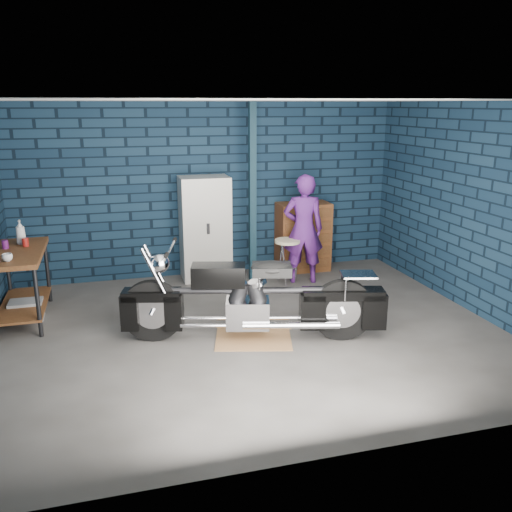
{
  "coord_description": "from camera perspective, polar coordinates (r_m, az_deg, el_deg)",
  "views": [
    {
      "loc": [
        -1.55,
        -5.86,
        2.67
      ],
      "look_at": [
        0.15,
        0.3,
        0.86
      ],
      "focal_mm": 38.0,
      "sensor_mm": 36.0,
      "label": 1
    }
  ],
  "objects": [
    {
      "name": "room_walls",
      "position": [
        6.64,
        -1.86,
        9.15
      ],
      "size": [
        6.02,
        5.01,
        2.71
      ],
      "color": "#102235",
      "rests_on": "ground"
    },
    {
      "name": "shop_stool",
      "position": [
        8.23,
        3.29,
        -0.63
      ],
      "size": [
        0.41,
        0.41,
        0.7
      ],
      "primitive_type": null,
      "rotation": [
        0.0,
        0.0,
        -0.09
      ],
      "color": "beige",
      "rests_on": "ground"
    },
    {
      "name": "tool_chest",
      "position": [
        8.89,
        5.01,
        2.0
      ],
      "size": [
        0.84,
        0.47,
        1.12
      ],
      "primitive_type": "cube",
      "color": "brown",
      "rests_on": "ground"
    },
    {
      "name": "locker",
      "position": [
        8.42,
        -5.37,
        2.9
      ],
      "size": [
        0.75,
        0.53,
        1.6
      ],
      "primitive_type": "cube",
      "color": "beige",
      "rests_on": "ground"
    },
    {
      "name": "person",
      "position": [
        8.24,
        5.0,
        2.84
      ],
      "size": [
        0.68,
        0.53,
        1.67
      ],
      "primitive_type": "imported",
      "rotation": [
        0.0,
        0.0,
        2.91
      ],
      "color": "#582078",
      "rests_on": "ground"
    },
    {
      "name": "support_post",
      "position": [
        8.19,
        -0.37,
        6.51
      ],
      "size": [
        0.1,
        0.1,
        2.7
      ],
      "primitive_type": "cube",
      "color": "#102632",
      "rests_on": "ground"
    },
    {
      "name": "cup_a",
      "position": [
        6.87,
        -24.71,
        -0.14
      ],
      "size": [
        0.13,
        0.13,
        0.09
      ],
      "primitive_type": "imported",
      "rotation": [
        0.0,
        0.0,
        0.12
      ],
      "color": "beige",
      "rests_on": "workbench"
    },
    {
      "name": "mug_red",
      "position": [
        7.5,
        -23.11,
        1.34
      ],
      "size": [
        0.1,
        0.1,
        0.11
      ],
      "primitive_type": "cylinder",
      "rotation": [
        0.0,
        0.0,
        0.31
      ],
      "color": "maroon",
      "rests_on": "workbench"
    },
    {
      "name": "mug_purple",
      "position": [
        7.48,
        -24.9,
        1.11
      ],
      "size": [
        0.08,
        0.08,
        0.11
      ],
      "primitive_type": "cylinder",
      "rotation": [
        0.0,
        0.0,
        0.05
      ],
      "color": "#58175E",
      "rests_on": "workbench"
    },
    {
      "name": "bottle",
      "position": [
        7.62,
        -23.55,
        2.33
      ],
      "size": [
        0.13,
        0.13,
        0.32
      ],
      "primitive_type": "imported",
      "rotation": [
        0.0,
        0.0,
        -0.03
      ],
      "color": "gray",
      "rests_on": "workbench"
    },
    {
      "name": "storage_bin",
      "position": [
        7.53,
        -23.02,
        -5.27
      ],
      "size": [
        0.4,
        0.29,
        0.25
      ],
      "primitive_type": "cube",
      "color": "gray",
      "rests_on": "ground"
    },
    {
      "name": "workbench",
      "position": [
        7.44,
        -23.43,
        -2.88
      ],
      "size": [
        0.6,
        1.4,
        0.91
      ],
      "primitive_type": "cube",
      "color": "brown",
      "rests_on": "ground"
    },
    {
      "name": "motorcycle",
      "position": [
        6.22,
        -0.28,
        -3.94
      ],
      "size": [
        2.69,
        1.34,
        1.14
      ],
      "primitive_type": null,
      "rotation": [
        0.0,
        0.0,
        -0.26
      ],
      "color": "black",
      "rests_on": "ground"
    },
    {
      "name": "ground",
      "position": [
        6.62,
        -0.57,
        -7.99
      ],
      "size": [
        6.0,
        6.0,
        0.0
      ],
      "primitive_type": "plane",
      "color": "#55524F",
      "rests_on": "ground"
    },
    {
      "name": "drip_mat",
      "position": [
        6.43,
        -0.27,
        -8.71
      ],
      "size": [
        1.02,
        0.86,
        0.01
      ],
      "primitive_type": "cube",
      "rotation": [
        0.0,
        0.0,
        -0.26
      ],
      "color": "olive",
      "rests_on": "ground"
    }
  ]
}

